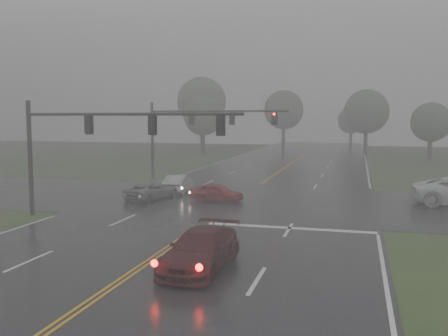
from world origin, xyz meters
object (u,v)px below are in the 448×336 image
(sedan_maroon, at_px, (201,269))
(sedan_silver, at_px, (178,193))
(car_grey, at_px, (152,199))
(signal_gantry_far, at_px, (193,125))
(signal_gantry_near, at_px, (91,135))
(sedan_red, at_px, (217,202))

(sedan_maroon, distance_m, sedan_silver, 18.70)
(car_grey, bearing_deg, signal_gantry_far, -70.45)
(sedan_maroon, relative_size, signal_gantry_near, 0.39)
(car_grey, bearing_deg, signal_gantry_near, 101.19)
(sedan_red, bearing_deg, sedan_silver, 59.92)
(sedan_silver, xyz_separation_m, car_grey, (-0.70, -3.16, 0.00))
(sedan_silver, relative_size, car_grey, 0.96)
(sedan_silver, relative_size, signal_gantry_near, 0.32)
(sedan_silver, height_order, signal_gantry_far, signal_gantry_far)
(sedan_maroon, xyz_separation_m, sedan_silver, (-7.25, 17.24, 0.00))
(sedan_maroon, relative_size, sedan_red, 1.39)
(sedan_red, distance_m, car_grey, 4.50)
(car_grey, relative_size, signal_gantry_far, 0.34)
(sedan_silver, bearing_deg, sedan_red, 136.22)
(sedan_silver, bearing_deg, signal_gantry_near, 76.14)
(sedan_silver, xyz_separation_m, signal_gantry_far, (-1.35, 7.42, 4.86))
(sedan_red, xyz_separation_m, sedan_silver, (-3.78, 2.88, 0.00))
(car_grey, relative_size, signal_gantry_near, 0.34)
(signal_gantry_near, bearing_deg, car_grey, 85.13)
(sedan_silver, distance_m, signal_gantry_near, 11.08)
(sedan_silver, bearing_deg, sedan_maroon, 106.27)
(car_grey, distance_m, signal_gantry_near, 8.26)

